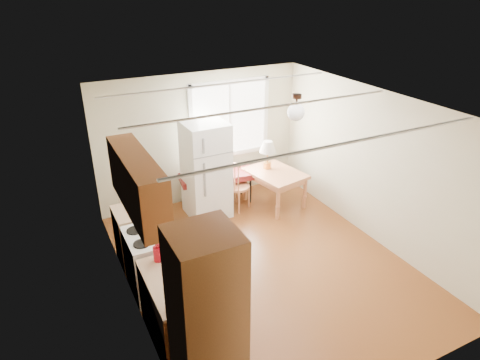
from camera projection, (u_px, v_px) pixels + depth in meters
room_shell at (267, 192)px, 6.09m from camera, size 4.60×5.60×2.62m
kitchen_run at (167, 274)px, 5.06m from camera, size 0.65×3.40×2.20m
window_unit at (230, 119)px, 8.20m from camera, size 1.64×0.05×1.51m
pendant_light at (296, 111)px, 6.27m from camera, size 0.26×0.26×0.40m
refrigerator at (206, 170)px, 7.67m from camera, size 0.74×0.77×1.77m
bench at (218, 177)px, 8.09m from camera, size 1.49×0.73×0.66m
dining_table at (275, 177)px, 8.13m from camera, size 1.01×1.23×0.68m
chair at (234, 182)px, 7.90m from camera, size 0.50×0.50×1.02m
table_lamp at (268, 149)px, 8.07m from camera, size 0.32×0.32×0.55m
coffee_maker at (185, 296)px, 4.42m from camera, size 0.20×0.26×0.38m
kettle at (158, 253)px, 5.17m from camera, size 0.13×0.13×0.25m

